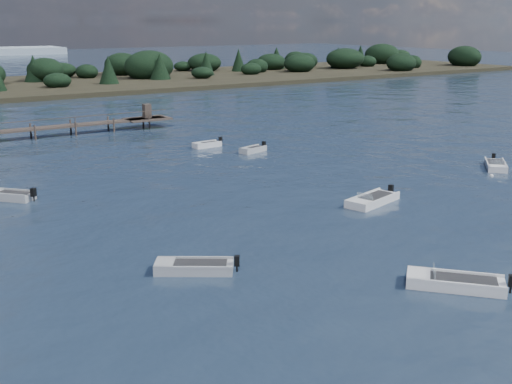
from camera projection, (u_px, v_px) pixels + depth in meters
ground at (79, 118)px, 81.30m from camera, size 400.00×400.00×0.00m
tender_far_grey at (10, 197)px, 44.03m from camera, size 3.15×3.35×1.18m
dinghy_near_olive at (455, 284)px, 29.49m from camera, size 4.09×4.35×1.15m
dinghy_mid_white_b at (496, 166)px, 53.45m from camera, size 4.00×3.80×1.08m
tender_far_grey_b at (253, 151)px, 59.91m from camera, size 3.12×1.74×1.05m
dinghy_mid_white_a at (372, 201)px, 43.09m from camera, size 4.82×2.73×1.11m
tender_far_white at (207, 146)px, 62.29m from camera, size 3.12×1.23×1.06m
dinghy_mid_grey at (194, 269)px, 31.37m from camera, size 3.95×3.34×1.04m
buoy_c at (172, 269)px, 31.68m from camera, size 0.32×0.32×0.32m
buoy_d at (491, 176)px, 50.73m from camera, size 0.32×0.32×0.32m
far_headland at (135, 73)px, 126.34m from camera, size 190.00×40.00×5.80m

